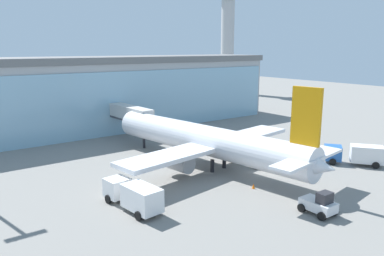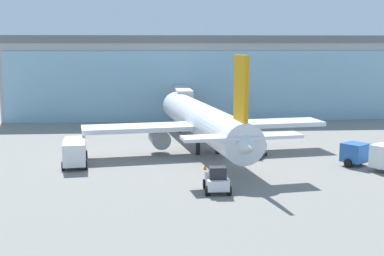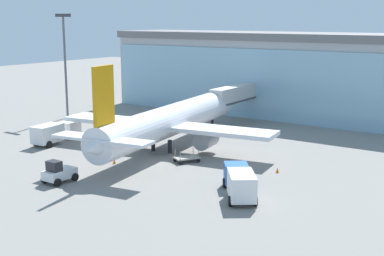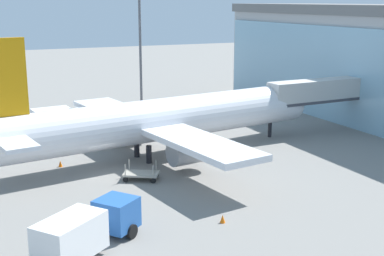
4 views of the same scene
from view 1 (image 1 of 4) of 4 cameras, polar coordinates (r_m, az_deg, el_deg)
name	(u,v)px [view 1 (image 1 of 4)]	position (r m, az deg, el deg)	size (l,w,h in m)	color
ground	(253,176)	(46.23, 9.33, -7.26)	(240.00, 240.00, 0.00)	gray
terminal_building	(120,92)	(74.65, -10.92, 5.43)	(65.63, 14.29, 13.62)	#A7A7A7
jet_bridge	(125,113)	(64.08, -10.15, 2.27)	(2.91, 14.78, 5.84)	beige
control_tower	(228,26)	(130.71, 5.48, 15.19)	(9.12, 9.12, 36.23)	#B0B0B0
airplane	(207,141)	(48.29, 2.32, -1.97)	(28.08, 34.94, 11.40)	silver
catering_truck	(133,195)	(36.72, -8.92, -10.01)	(3.24, 7.52, 2.65)	silver
fuel_truck	(356,154)	(54.13, 23.66, -3.64)	(6.18, 7.14, 2.65)	#2659A5
baggage_cart	(258,163)	(49.90, 10.09, -5.22)	(2.79, 3.22, 1.50)	#9E998C
pushback_tug	(319,204)	(37.40, 18.81, -10.93)	(2.16, 3.21, 2.30)	silver
safety_cone_nose	(254,186)	(42.29, 9.36, -8.73)	(0.36, 0.36, 0.55)	orange
safety_cone_wingtip	(297,149)	(58.78, 15.64, -3.07)	(0.36, 0.36, 0.55)	orange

